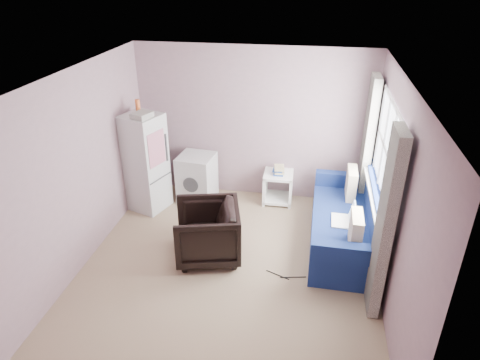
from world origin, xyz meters
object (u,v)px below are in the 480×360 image
object	(u,v)px
armchair	(207,229)
sofa	(351,225)
washing_machine	(197,177)
fridge	(146,162)
side_table	(278,185)

from	to	relation	value
armchair	sofa	size ratio (longest dim) A/B	0.41
armchair	washing_machine	size ratio (longest dim) A/B	1.08
fridge	washing_machine	bearing A→B (deg)	48.30
sofa	fridge	bearing A→B (deg)	170.99
armchair	side_table	distance (m)	1.84
fridge	side_table	xyz separation A→B (m)	(2.05, 0.53, -0.49)
fridge	sofa	xyz separation A→B (m)	(3.16, -0.54, -0.46)
armchair	fridge	distance (m)	1.73
fridge	sofa	world-z (taller)	fridge
fridge	sofa	size ratio (longest dim) A/B	0.85
armchair	sofa	bearing A→B (deg)	92.79
fridge	sofa	distance (m)	3.24
armchair	washing_machine	distance (m)	1.62
side_table	sofa	bearing A→B (deg)	-43.84
side_table	sofa	xyz separation A→B (m)	(1.12, -1.07, 0.04)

